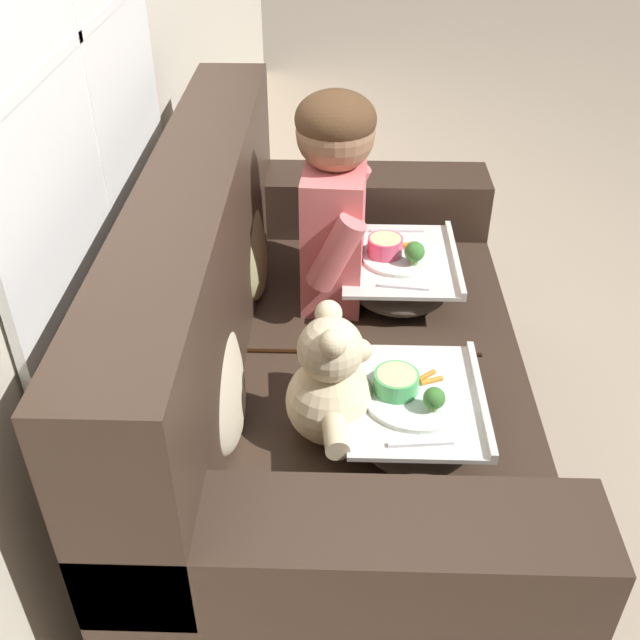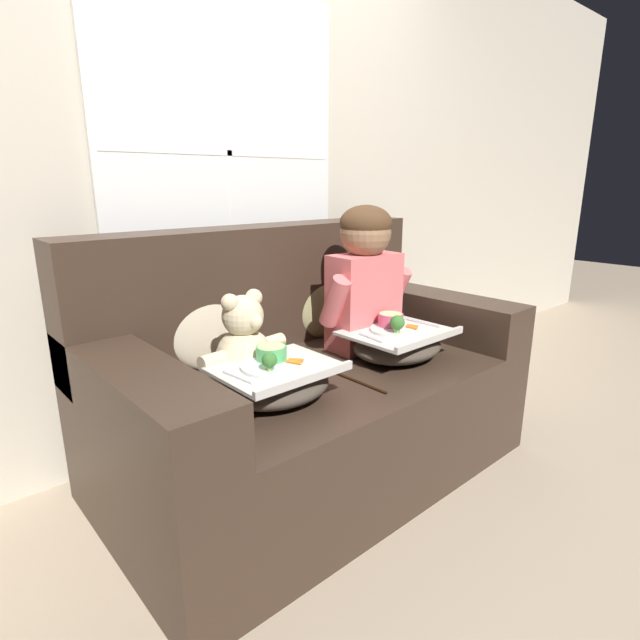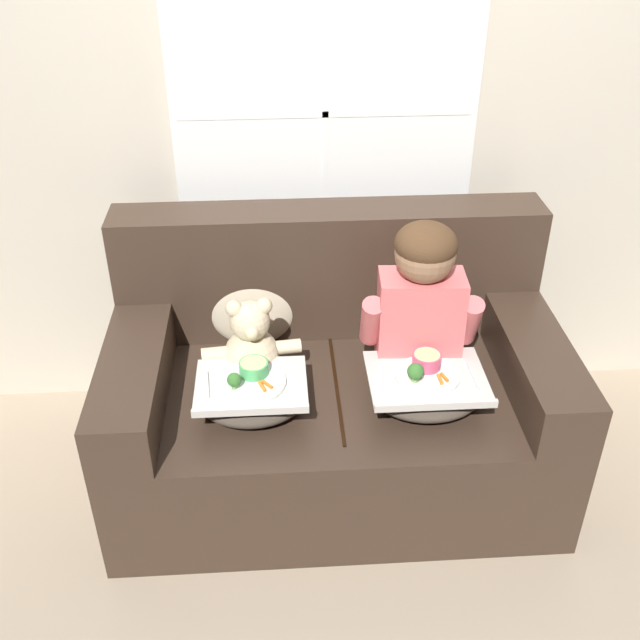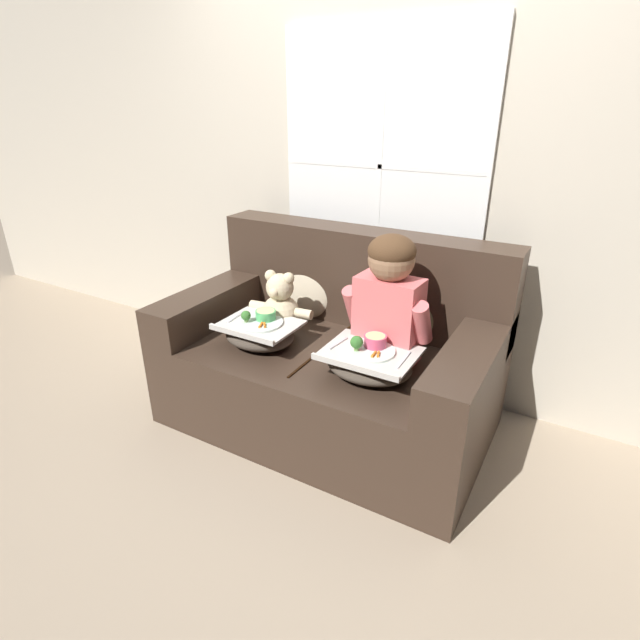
{
  "view_description": "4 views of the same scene",
  "coord_description": "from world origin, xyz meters",
  "px_view_note": "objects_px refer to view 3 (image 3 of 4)",
  "views": [
    {
      "loc": [
        -1.63,
        0.02,
        1.75
      ],
      "look_at": [
        -0.1,
        0.06,
        0.66
      ],
      "focal_mm": 42.0,
      "sensor_mm": 36.0,
      "label": 1
    },
    {
      "loc": [
        -1.25,
        -1.43,
        1.19
      ],
      "look_at": [
        0.13,
        0.12,
        0.62
      ],
      "focal_mm": 28.0,
      "sensor_mm": 36.0,
      "label": 2
    },
    {
      "loc": [
        -0.21,
        -2.27,
        2.21
      ],
      "look_at": [
        -0.06,
        -0.04,
        0.77
      ],
      "focal_mm": 42.0,
      "sensor_mm": 36.0,
      "label": 3
    },
    {
      "loc": [
        1.13,
        -2.04,
        1.67
      ],
      "look_at": [
        -0.03,
        -0.02,
        0.62
      ],
      "focal_mm": 28.0,
      "sensor_mm": 36.0,
      "label": 4
    }
  ],
  "objects_px": {
    "throw_pillow_behind_teddy": "(252,301)",
    "child_figure": "(422,295)",
    "teddy_bear": "(251,346)",
    "lap_tray_teddy": "(252,395)",
    "couch": "(334,392)",
    "lap_tray_child": "(426,388)",
    "throw_pillow_behind_child": "(407,296)"
  },
  "relations": [
    {
      "from": "lap_tray_child",
      "to": "throw_pillow_behind_child",
      "type": "bearing_deg",
      "value": 89.94
    },
    {
      "from": "lap_tray_child",
      "to": "lap_tray_teddy",
      "type": "relative_size",
      "value": 1.07
    },
    {
      "from": "child_figure",
      "to": "teddy_bear",
      "type": "bearing_deg",
      "value": -179.67
    },
    {
      "from": "throw_pillow_behind_teddy",
      "to": "teddy_bear",
      "type": "height_order",
      "value": "throw_pillow_behind_teddy"
    },
    {
      "from": "teddy_bear",
      "to": "couch",
      "type": "bearing_deg",
      "value": 7.46
    },
    {
      "from": "teddy_bear",
      "to": "lap_tray_child",
      "type": "bearing_deg",
      "value": -17.18
    },
    {
      "from": "throw_pillow_behind_child",
      "to": "teddy_bear",
      "type": "height_order",
      "value": "throw_pillow_behind_child"
    },
    {
      "from": "throw_pillow_behind_child",
      "to": "lap_tray_teddy",
      "type": "bearing_deg",
      "value": -143.38
    },
    {
      "from": "couch",
      "to": "teddy_bear",
      "type": "distance_m",
      "value": 0.41
    },
    {
      "from": "couch",
      "to": "child_figure",
      "type": "height_order",
      "value": "child_figure"
    },
    {
      "from": "throw_pillow_behind_teddy",
      "to": "lap_tray_teddy",
      "type": "relative_size",
      "value": 0.99
    },
    {
      "from": "teddy_bear",
      "to": "lap_tray_child",
      "type": "height_order",
      "value": "teddy_bear"
    },
    {
      "from": "couch",
      "to": "throw_pillow_behind_child",
      "type": "height_order",
      "value": "couch"
    },
    {
      "from": "lap_tray_teddy",
      "to": "couch",
      "type": "bearing_deg",
      "value": 36.77
    },
    {
      "from": "teddy_bear",
      "to": "throw_pillow_behind_teddy",
      "type": "bearing_deg",
      "value": 90.11
    },
    {
      "from": "child_figure",
      "to": "teddy_bear",
      "type": "height_order",
      "value": "child_figure"
    },
    {
      "from": "throw_pillow_behind_child",
      "to": "lap_tray_teddy",
      "type": "xyz_separation_m",
      "value": [
        -0.63,
        -0.47,
        -0.11
      ]
    },
    {
      "from": "throw_pillow_behind_child",
      "to": "throw_pillow_behind_teddy",
      "type": "height_order",
      "value": "throw_pillow_behind_teddy"
    },
    {
      "from": "couch",
      "to": "child_figure",
      "type": "xyz_separation_m",
      "value": [
        0.31,
        -0.04,
        0.46
      ]
    },
    {
      "from": "throw_pillow_behind_teddy",
      "to": "couch",
      "type": "bearing_deg",
      "value": -36.47
    },
    {
      "from": "teddy_bear",
      "to": "lap_tray_teddy",
      "type": "bearing_deg",
      "value": -90.2
    },
    {
      "from": "child_figure",
      "to": "lap_tray_child",
      "type": "xyz_separation_m",
      "value": [
        -0.0,
        -0.2,
        -0.28
      ]
    },
    {
      "from": "couch",
      "to": "teddy_bear",
      "type": "height_order",
      "value": "couch"
    },
    {
      "from": "child_figure",
      "to": "throw_pillow_behind_teddy",
      "type": "bearing_deg",
      "value": 156.77
    },
    {
      "from": "throw_pillow_behind_child",
      "to": "child_figure",
      "type": "xyz_separation_m",
      "value": [
        -0.0,
        -0.27,
        0.17
      ]
    },
    {
      "from": "child_figure",
      "to": "teddy_bear",
      "type": "distance_m",
      "value": 0.66
    },
    {
      "from": "teddy_bear",
      "to": "lap_tray_teddy",
      "type": "distance_m",
      "value": 0.21
    },
    {
      "from": "couch",
      "to": "lap_tray_teddy",
      "type": "relative_size",
      "value": 4.3
    },
    {
      "from": "child_figure",
      "to": "lap_tray_child",
      "type": "height_order",
      "value": "child_figure"
    },
    {
      "from": "teddy_bear",
      "to": "lap_tray_child",
      "type": "distance_m",
      "value": 0.66
    },
    {
      "from": "throw_pillow_behind_child",
      "to": "throw_pillow_behind_teddy",
      "type": "distance_m",
      "value": 0.63
    },
    {
      "from": "throw_pillow_behind_teddy",
      "to": "child_figure",
      "type": "height_order",
      "value": "child_figure"
    }
  ]
}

